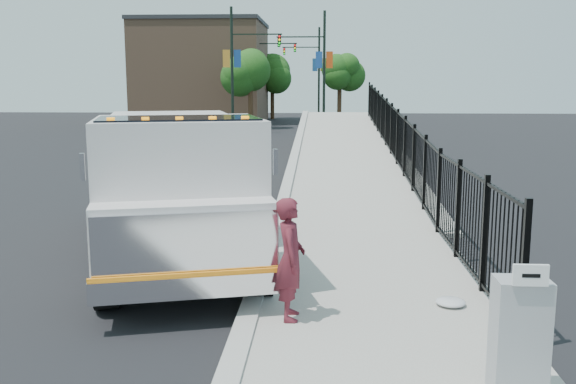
{
  "coord_description": "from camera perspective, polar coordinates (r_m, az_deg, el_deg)",
  "views": [
    {
      "loc": [
        1.03,
        -9.83,
        3.37
      ],
      "look_at": [
        0.38,
        2.0,
        1.33
      ],
      "focal_mm": 40.0,
      "sensor_mm": 36.0,
      "label": 1
    }
  ],
  "objects": [
    {
      "name": "ground",
      "position": [
        10.45,
        -2.74,
        -9.05
      ],
      "size": [
        120.0,
        120.0,
        0.0
      ],
      "primitive_type": "plane",
      "color": "black",
      "rests_on": "ground"
    },
    {
      "name": "sidewalk",
      "position": [
        8.55,
        9.12,
        -13.13
      ],
      "size": [
        3.55,
        12.0,
        0.12
      ],
      "primitive_type": "cube",
      "color": "#9E998E",
      "rests_on": "ground"
    },
    {
      "name": "curb",
      "position": [
        8.56,
        -4.14,
        -12.86
      ],
      "size": [
        0.3,
        12.0,
        0.16
      ],
      "primitive_type": "cube",
      "color": "#ADAAA3",
      "rests_on": "ground"
    },
    {
      "name": "ramp",
      "position": [
        26.08,
        5.51,
        2.33
      ],
      "size": [
        3.95,
        24.06,
        3.19
      ],
      "primitive_type": "cube",
      "rotation": [
        0.06,
        0.0,
        0.0
      ],
      "color": "#9E998E",
      "rests_on": "ground"
    },
    {
      "name": "iron_fence",
      "position": [
        22.12,
        9.66,
        3.24
      ],
      "size": [
        0.1,
        28.0,
        1.8
      ],
      "primitive_type": "cube",
      "color": "black",
      "rests_on": "ground"
    },
    {
      "name": "truck",
      "position": [
        12.61,
        -10.0,
        1.6
      ],
      "size": [
        4.71,
        8.74,
        2.85
      ],
      "rotation": [
        0.0,
        0.0,
        0.26
      ],
      "color": "black",
      "rests_on": "ground"
    },
    {
      "name": "worker",
      "position": [
        8.84,
        0.21,
        -5.96
      ],
      "size": [
        0.44,
        0.64,
        1.7
      ],
      "primitive_type": "imported",
      "rotation": [
        0.0,
        0.0,
        1.63
      ],
      "color": "maroon",
      "rests_on": "sidewalk"
    },
    {
      "name": "utility_cabinet",
      "position": [
        7.27,
        19.87,
        -12.0
      ],
      "size": [
        0.55,
        0.4,
        1.25
      ],
      "primitive_type": "cube",
      "color": "gray",
      "rests_on": "sidewalk"
    },
    {
      "name": "arrow_sign",
      "position": [
        6.84,
        20.76,
        -6.93
      ],
      "size": [
        0.35,
        0.04,
        0.22
      ],
      "primitive_type": "cube",
      "color": "white",
      "rests_on": "utility_cabinet"
    },
    {
      "name": "debris",
      "position": [
        9.86,
        14.24,
        -9.45
      ],
      "size": [
        0.44,
        0.44,
        0.11
      ],
      "primitive_type": "ellipsoid",
      "color": "silver",
      "rests_on": "sidewalk"
    },
    {
      "name": "light_pole_0",
      "position": [
        41.64,
        -4.58,
        11.14
      ],
      "size": [
        3.77,
        0.22,
        8.0
      ],
      "color": "black",
      "rests_on": "ground"
    },
    {
      "name": "light_pole_1",
      "position": [
        43.86,
        2.83,
        11.09
      ],
      "size": [
        3.78,
        0.22,
        8.0
      ],
      "color": "black",
      "rests_on": "ground"
    },
    {
      "name": "light_pole_2",
      "position": [
        51.6,
        -2.47,
        10.9
      ],
      "size": [
        3.77,
        0.22,
        8.0
      ],
      "color": "black",
      "rests_on": "ground"
    },
    {
      "name": "light_pole_3",
      "position": [
        57.03,
        2.46,
        10.79
      ],
      "size": [
        3.78,
        0.22,
        8.0
      ],
      "color": "black",
      "rests_on": "ground"
    },
    {
      "name": "tree_0",
      "position": [
        46.03,
        -3.37,
        10.53
      ],
      "size": [
        3.06,
        3.06,
        5.53
      ],
      "color": "#382314",
      "rests_on": "ground"
    },
    {
      "name": "tree_1",
      "position": [
        51.11,
        4.62,
        10.39
      ],
      "size": [
        2.29,
        2.29,
        5.15
      ],
      "color": "#382314",
      "rests_on": "ground"
    },
    {
      "name": "tree_2",
      "position": [
        58.66,
        -1.41,
        10.39
      ],
      "size": [
        3.28,
        3.28,
        5.64
      ],
      "color": "#382314",
      "rests_on": "ground"
    },
    {
      "name": "building",
      "position": [
        54.76,
        -7.55,
        10.38
      ],
      "size": [
        10.0,
        10.0,
        8.0
      ],
      "primitive_type": "cube",
      "color": "#8C664C",
      "rests_on": "ground"
    }
  ]
}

